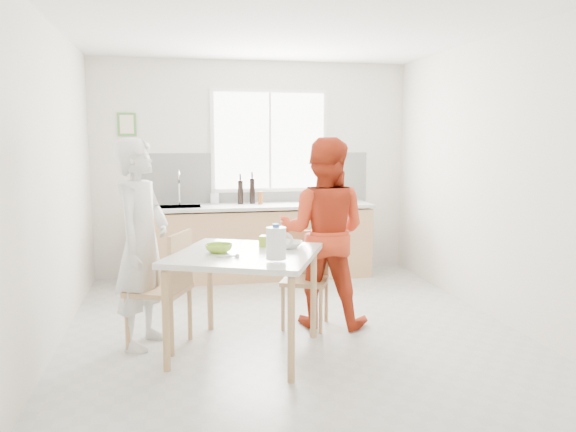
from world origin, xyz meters
name	(u,v)px	position (x,y,z in m)	size (l,w,h in m)	color
ground	(290,327)	(0.00, 0.00, 0.00)	(4.50, 4.50, 0.00)	#B7B7B2
room_shell	(290,148)	(0.00, 0.00, 1.64)	(4.50, 4.50, 4.50)	silver
window	(270,141)	(0.20, 2.23, 1.70)	(1.50, 0.06, 1.30)	white
backsplash	(254,178)	(0.00, 2.24, 1.23)	(3.00, 0.02, 0.65)	white
picture_frame	(127,124)	(-1.55, 2.23, 1.90)	(0.22, 0.03, 0.28)	#498A3F
kitchen_counter	(258,244)	(0.00, 1.95, 0.42)	(2.84, 0.64, 1.37)	tan
dining_table	(245,263)	(-0.47, -0.53, 0.74)	(1.42, 1.42, 0.83)	silver
chair_left	(167,284)	(-1.09, -0.26, 0.53)	(0.59, 0.59, 0.97)	tan
chair_far	(307,274)	(0.17, 0.08, 0.48)	(0.53, 0.53, 0.87)	tan
person_white	(142,244)	(-1.29, -0.17, 0.87)	(0.63, 0.41, 1.73)	silver
person_red	(323,232)	(0.33, 0.05, 0.87)	(0.84, 0.66, 1.74)	red
bowl_green	(219,248)	(-0.68, -0.50, 0.86)	(0.22, 0.22, 0.07)	#8BC02C
bowl_white	(289,245)	(-0.10, -0.42, 0.86)	(0.23, 0.23, 0.06)	silver
milk_jug	(277,243)	(-0.29, -0.92, 0.97)	(0.20, 0.15, 0.26)	white
green_box	(266,241)	(-0.27, -0.31, 0.88)	(0.10, 0.10, 0.09)	#8FB62A
spoon	(227,256)	(-0.64, -0.70, 0.84)	(0.01, 0.01, 0.16)	#A5A5AA
cutting_board	(339,203)	(1.03, 1.90, 0.93)	(0.35, 0.25, 0.01)	#77D130
wine_bottle_a	(252,191)	(-0.05, 2.06, 1.08)	(0.07, 0.07, 0.32)	black
wine_bottle_b	(240,192)	(-0.20, 2.04, 1.07)	(0.07, 0.07, 0.30)	black
jar_amber	(260,198)	(0.04, 1.99, 1.00)	(0.06, 0.06, 0.16)	brown
soap_bottle	(215,196)	(-0.51, 2.15, 1.02)	(0.09, 0.09, 0.20)	#999999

